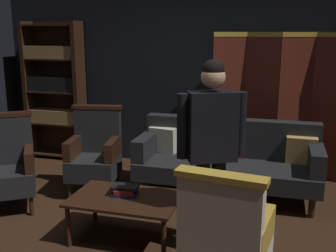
# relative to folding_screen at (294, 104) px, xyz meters

# --- Properties ---
(ground_plane) EXTENTS (10.00, 10.00, 0.00)m
(ground_plane) POSITION_rel_folding_screen_xyz_m (-1.29, -2.27, -0.99)
(ground_plane) COLOR #331E11
(back_wall) EXTENTS (7.20, 0.10, 2.80)m
(back_wall) POSITION_rel_folding_screen_xyz_m (-1.29, 0.18, 0.41)
(back_wall) COLOR black
(back_wall) RESTS_ON ground_plane
(folding_screen) EXTENTS (2.15, 0.27, 1.90)m
(folding_screen) POSITION_rel_folding_screen_xyz_m (0.00, 0.00, 0.00)
(folding_screen) COLOR #5B2319
(folding_screen) RESTS_ON ground_plane
(bookshelf) EXTENTS (0.90, 0.32, 2.05)m
(bookshelf) POSITION_rel_folding_screen_xyz_m (-3.44, -0.08, 0.08)
(bookshelf) COLOR black
(bookshelf) RESTS_ON ground_plane
(velvet_couch) EXTENTS (2.12, 0.78, 0.88)m
(velvet_couch) POSITION_rel_folding_screen_xyz_m (-0.74, -0.82, -0.53)
(velvet_couch) COLOR black
(velvet_couch) RESTS_ON ground_plane
(coffee_table) EXTENTS (1.00, 0.64, 0.42)m
(coffee_table) POSITION_rel_folding_screen_xyz_m (-1.51, -2.17, -0.61)
(coffee_table) COLOR black
(coffee_table) RESTS_ON ground_plane
(armchair_gilt_accent) EXTENTS (0.66, 0.65, 1.04)m
(armchair_gilt_accent) POSITION_rel_folding_screen_xyz_m (-0.49, -2.83, -0.50)
(armchair_gilt_accent) COLOR gold
(armchair_gilt_accent) RESTS_ON ground_plane
(armchair_wing_left) EXTENTS (0.80, 0.80, 1.04)m
(armchair_wing_left) POSITION_rel_folding_screen_xyz_m (-3.01, -1.86, -0.50)
(armchair_wing_left) COLOR black
(armchair_wing_left) RESTS_ON ground_plane
(armchair_wing_right) EXTENTS (0.67, 0.66, 1.04)m
(armchair_wing_right) POSITION_rel_folding_screen_xyz_m (-2.28, -1.19, -0.50)
(armchair_wing_right) COLOR black
(armchair_wing_right) RESTS_ON ground_plane
(standing_figure) EXTENTS (0.54, 0.36, 1.70)m
(standing_figure) POSITION_rel_folding_screen_xyz_m (-0.71, -2.19, 0.04)
(standing_figure) COLOR black
(standing_figure) RESTS_ON ground_plane
(book_navy_cloth) EXTENTS (0.25, 0.21, 0.03)m
(book_navy_cloth) POSITION_rel_folding_screen_xyz_m (-1.53, -2.11, -0.55)
(book_navy_cloth) COLOR navy
(book_navy_cloth) RESTS_ON coffee_table
(book_red_leather) EXTENTS (0.21, 0.21, 0.04)m
(book_red_leather) POSITION_rel_folding_screen_xyz_m (-1.53, -2.11, -0.52)
(book_red_leather) COLOR maroon
(book_red_leather) RESTS_ON book_navy_cloth
(book_black_cloth) EXTENTS (0.27, 0.18, 0.03)m
(book_black_cloth) POSITION_rel_folding_screen_xyz_m (-1.53, -2.11, -0.49)
(book_black_cloth) COLOR black
(book_black_cloth) RESTS_ON book_red_leather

